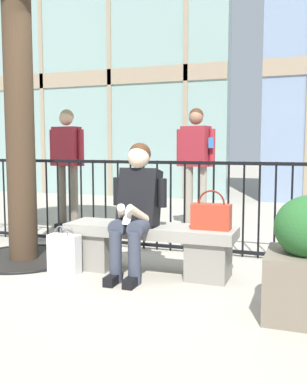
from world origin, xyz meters
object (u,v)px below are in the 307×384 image
(handbag_on_bench, at_px, (211,216))
(bystander_at_railing, at_px, (67,159))
(seated_person_with_phone, at_px, (136,205))
(bystander_further_back, at_px, (196,159))
(stone_bench, at_px, (150,244))
(shopping_bag, at_px, (64,254))

(handbag_on_bench, distance_m, bystander_at_railing, 3.13)
(seated_person_with_phone, distance_m, bystander_further_back, 2.39)
(bystander_at_railing, bearing_deg, bystander_further_back, 13.93)
(seated_person_with_phone, xyz_separation_m, bystander_at_railing, (-1.86, 1.92, 0.35))
(bystander_further_back, bearing_deg, handbag_on_bench, -72.11)
(seated_person_with_phone, distance_m, bystander_at_railing, 2.70)
(seated_person_with_phone, bearing_deg, handbag_on_bench, 10.10)
(stone_bench, relative_size, handbag_on_bench, 4.58)
(stone_bench, distance_m, bystander_further_back, 2.36)
(stone_bench, bearing_deg, bystander_further_back, 93.73)
(bystander_at_railing, bearing_deg, seated_person_with_phone, -45.88)
(handbag_on_bench, relative_size, shopping_bag, 0.76)
(stone_bench, height_order, handbag_on_bench, handbag_on_bench)
(shopping_bag, bearing_deg, bystander_further_back, 77.10)
(shopping_bag, relative_size, bystander_at_railing, 0.27)
(stone_bench, distance_m, seated_person_with_phone, 0.41)
(shopping_bag, bearing_deg, stone_bench, 23.01)
(seated_person_with_phone, height_order, bystander_further_back, bystander_further_back)
(shopping_bag, xyz_separation_m, bystander_further_back, (0.58, 2.55, 0.81))
(handbag_on_bench, bearing_deg, stone_bench, 179.01)
(stone_bench, height_order, seated_person_with_phone, seated_person_with_phone)
(handbag_on_bench, height_order, bystander_further_back, bystander_further_back)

